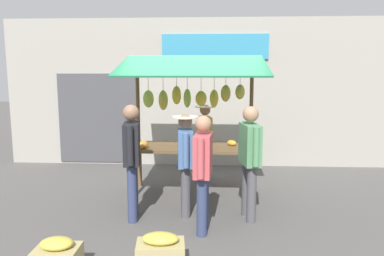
{
  "coord_description": "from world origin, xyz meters",
  "views": [
    {
      "loc": [
        -0.35,
        6.49,
        2.2
      ],
      "look_at": [
        0.0,
        0.3,
        1.25
      ],
      "focal_mm": 34.69,
      "sensor_mm": 36.0,
      "label": 1
    }
  ],
  "objects_px": {
    "produce_crate_near": "(161,254)",
    "market_stall": "(192,107)",
    "shopper_in_striped_shirt": "(185,157)",
    "shopper_with_ponytail": "(250,154)",
    "shopper_in_grey_tee": "(132,153)",
    "vendor_with_sunhat": "(205,137)",
    "shopper_with_shopping_bag": "(203,166)"
  },
  "relations": [
    {
      "from": "market_stall",
      "to": "vendor_with_sunhat",
      "type": "distance_m",
      "value": 0.97
    },
    {
      "from": "produce_crate_near",
      "to": "shopper_with_shopping_bag",
      "type": "bearing_deg",
      "value": -112.65
    },
    {
      "from": "market_stall",
      "to": "shopper_in_striped_shirt",
      "type": "relative_size",
      "value": 1.6
    },
    {
      "from": "shopper_with_ponytail",
      "to": "shopper_in_grey_tee",
      "type": "relative_size",
      "value": 0.99
    },
    {
      "from": "market_stall",
      "to": "shopper_with_ponytail",
      "type": "bearing_deg",
      "value": 127.44
    },
    {
      "from": "shopper_with_ponytail",
      "to": "shopper_in_striped_shirt",
      "type": "height_order",
      "value": "shopper_with_ponytail"
    },
    {
      "from": "shopper_with_ponytail",
      "to": "shopper_in_grey_tee",
      "type": "xyz_separation_m",
      "value": [
        1.73,
        0.09,
        0.02
      ]
    },
    {
      "from": "produce_crate_near",
      "to": "market_stall",
      "type": "bearing_deg",
      "value": -94.19
    },
    {
      "from": "shopper_in_grey_tee",
      "to": "shopper_in_striped_shirt",
      "type": "relative_size",
      "value": 1.1
    },
    {
      "from": "shopper_in_grey_tee",
      "to": "produce_crate_near",
      "type": "height_order",
      "value": "shopper_in_grey_tee"
    },
    {
      "from": "vendor_with_sunhat",
      "to": "shopper_in_grey_tee",
      "type": "bearing_deg",
      "value": -38.34
    },
    {
      "from": "vendor_with_sunhat",
      "to": "shopper_in_striped_shirt",
      "type": "height_order",
      "value": "shopper_in_striped_shirt"
    },
    {
      "from": "market_stall",
      "to": "produce_crate_near",
      "type": "distance_m",
      "value": 3.07
    },
    {
      "from": "shopper_in_grey_tee",
      "to": "produce_crate_near",
      "type": "distance_m",
      "value": 1.78
    },
    {
      "from": "vendor_with_sunhat",
      "to": "shopper_with_shopping_bag",
      "type": "height_order",
      "value": "shopper_with_shopping_bag"
    },
    {
      "from": "shopper_with_ponytail",
      "to": "shopper_in_grey_tee",
      "type": "bearing_deg",
      "value": 83.04
    },
    {
      "from": "produce_crate_near",
      "to": "vendor_with_sunhat",
      "type": "bearing_deg",
      "value": -96.87
    },
    {
      "from": "shopper_with_ponytail",
      "to": "shopper_with_shopping_bag",
      "type": "xyz_separation_m",
      "value": [
        0.67,
        0.5,
        -0.06
      ]
    },
    {
      "from": "shopper_with_ponytail",
      "to": "produce_crate_near",
      "type": "height_order",
      "value": "shopper_with_ponytail"
    },
    {
      "from": "shopper_with_ponytail",
      "to": "produce_crate_near",
      "type": "relative_size",
      "value": 3.01
    },
    {
      "from": "vendor_with_sunhat",
      "to": "shopper_in_striped_shirt",
      "type": "bearing_deg",
      "value": -19.08
    },
    {
      "from": "market_stall",
      "to": "vendor_with_sunhat",
      "type": "relative_size",
      "value": 1.61
    },
    {
      "from": "vendor_with_sunhat",
      "to": "shopper_in_grey_tee",
      "type": "height_order",
      "value": "shopper_in_grey_tee"
    },
    {
      "from": "vendor_with_sunhat",
      "to": "shopper_with_ponytail",
      "type": "bearing_deg",
      "value": 9.97
    },
    {
      "from": "market_stall",
      "to": "shopper_in_striped_shirt",
      "type": "xyz_separation_m",
      "value": [
        0.05,
        1.06,
        -0.66
      ]
    },
    {
      "from": "market_stall",
      "to": "shopper_with_ponytail",
      "type": "xyz_separation_m",
      "value": [
        -0.91,
        1.19,
        -0.58
      ]
    },
    {
      "from": "vendor_with_sunhat",
      "to": "produce_crate_near",
      "type": "relative_size",
      "value": 2.75
    },
    {
      "from": "shopper_in_striped_shirt",
      "to": "shopper_in_grey_tee",
      "type": "bearing_deg",
      "value": 99.93
    },
    {
      "from": "shopper_in_striped_shirt",
      "to": "produce_crate_near",
      "type": "distance_m",
      "value": 1.83
    },
    {
      "from": "shopper_in_grey_tee",
      "to": "shopper_with_shopping_bag",
      "type": "height_order",
      "value": "shopper_in_grey_tee"
    },
    {
      "from": "produce_crate_near",
      "to": "shopper_in_grey_tee",
      "type": "bearing_deg",
      "value": -66.95
    },
    {
      "from": "shopper_with_ponytail",
      "to": "shopper_with_shopping_bag",
      "type": "relative_size",
      "value": 1.05
    }
  ]
}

